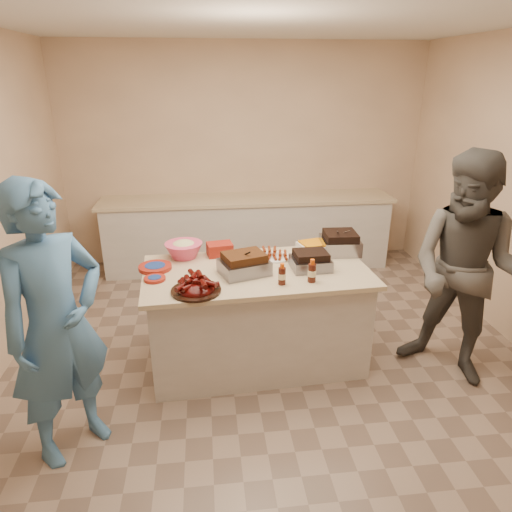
{
  "coord_description": "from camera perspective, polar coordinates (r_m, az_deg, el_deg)",
  "views": [
    {
      "loc": [
        -0.52,
        -3.27,
        2.32
      ],
      "look_at": [
        -0.13,
        0.12,
        0.95
      ],
      "focal_mm": 32.0,
      "sensor_mm": 36.0,
      "label": 1
    }
  ],
  "objects": [
    {
      "name": "room",
      "position": [
        4.04,
        2.1,
        -13.25
      ],
      "size": [
        4.5,
        5.0,
        2.7
      ],
      "primitive_type": null,
      "color": "#D5B290",
      "rests_on": "ground"
    },
    {
      "name": "back_counter",
      "position": [
        5.8,
        -1.06,
        2.99
      ],
      "size": [
        3.6,
        0.64,
        0.9
      ],
      "primitive_type": null,
      "color": "beige",
      "rests_on": "ground"
    },
    {
      "name": "island",
      "position": [
        4.08,
        0.08,
        -12.8
      ],
      "size": [
        1.86,
        1.06,
        0.85
      ],
      "primitive_type": null,
      "rotation": [
        0.0,
        0.0,
        0.06
      ],
      "color": "beige",
      "rests_on": "ground"
    },
    {
      "name": "rib_platter",
      "position": [
        3.33,
        -7.49,
        -4.44
      ],
      "size": [
        0.45,
        0.45,
        0.15
      ],
      "primitive_type": null,
      "rotation": [
        0.0,
        0.0,
        0.27
      ],
      "color": "#470604",
      "rests_on": "island"
    },
    {
      "name": "pulled_pork_tray",
      "position": [
        3.6,
        -1.48,
        -2.21
      ],
      "size": [
        0.43,
        0.37,
        0.11
      ],
      "primitive_type": "cube",
      "rotation": [
        0.0,
        0.0,
        0.31
      ],
      "color": "#47230F",
      "rests_on": "island"
    },
    {
      "name": "brisket_tray",
      "position": [
        3.72,
        6.79,
        -1.57
      ],
      "size": [
        0.32,
        0.27,
        0.09
      ],
      "primitive_type": "cube",
      "rotation": [
        0.0,
        0.0,
        0.05
      ],
      "color": "black",
      "rests_on": "island"
    },
    {
      "name": "roasting_pan",
      "position": [
        4.1,
        10.38,
        0.48
      ],
      "size": [
        0.33,
        0.33,
        0.13
      ],
      "primitive_type": "cube",
      "rotation": [
        0.0,
        0.0,
        -0.05
      ],
      "color": "gray",
      "rests_on": "island"
    },
    {
      "name": "coleslaw_bowl",
      "position": [
        3.97,
        -8.95,
        -0.15
      ],
      "size": [
        0.34,
        0.34,
        0.22
      ],
      "primitive_type": null,
      "rotation": [
        0.0,
        0.0,
        0.06
      ],
      "color": "#D84167",
      "rests_on": "island"
    },
    {
      "name": "sausage_plate",
      "position": [
        3.91,
        2.34,
        -0.2
      ],
      "size": [
        0.31,
        0.31,
        0.05
      ],
      "primitive_type": "cylinder",
      "rotation": [
        0.0,
        0.0,
        -0.14
      ],
      "color": "silver",
      "rests_on": "island"
    },
    {
      "name": "mac_cheese_dish",
      "position": [
        4.12,
        7.55,
        0.76
      ],
      "size": [
        0.36,
        0.3,
        0.08
      ],
      "primitive_type": "cube",
      "rotation": [
        0.0,
        0.0,
        0.26
      ],
      "color": "orange",
      "rests_on": "island"
    },
    {
      "name": "bbq_bottle_a",
      "position": [
        3.43,
        3.24,
        -3.53
      ],
      "size": [
        0.06,
        0.06,
        0.17
      ],
      "primitive_type": "cylinder",
      "rotation": [
        0.0,
        0.0,
        0.06
      ],
      "color": "#3A130C",
      "rests_on": "island"
    },
    {
      "name": "bbq_bottle_b",
      "position": [
        3.49,
        6.95,
        -3.2
      ],
      "size": [
        0.06,
        0.06,
        0.18
      ],
      "primitive_type": "cylinder",
      "rotation": [
        0.0,
        0.0,
        0.06
      ],
      "color": "#3A130C",
      "rests_on": "island"
    },
    {
      "name": "mustard_bottle",
      "position": [
        3.73,
        -4.07,
        -1.35
      ],
      "size": [
        0.05,
        0.05,
        0.12
      ],
      "primitive_type": "cylinder",
      "rotation": [
        0.0,
        0.0,
        0.06
      ],
      "color": "#E6AB00",
      "rests_on": "island"
    },
    {
      "name": "sauce_bowl",
      "position": [
        3.92,
        -1.67,
        -0.15
      ],
      "size": [
        0.15,
        0.06,
        0.15
      ],
      "primitive_type": "imported",
      "rotation": [
        0.0,
        0.0,
        0.06
      ],
      "color": "silver",
      "rests_on": "island"
    },
    {
      "name": "plate_stack_large",
      "position": [
        3.77,
        -12.48,
        -1.61
      ],
      "size": [
        0.28,
        0.28,
        0.03
      ],
      "primitive_type": "cylinder",
      "rotation": [
        0.0,
        0.0,
        0.06
      ],
      "color": "maroon",
      "rests_on": "island"
    },
    {
      "name": "plate_stack_small",
      "position": [
        3.57,
        -12.52,
        -2.95
      ],
      "size": [
        0.17,
        0.17,
        0.02
      ],
      "primitive_type": "cylinder",
      "rotation": [
        0.0,
        0.0,
        0.06
      ],
      "color": "maroon",
      "rests_on": "island"
    },
    {
      "name": "plastic_cup",
      "position": [
        3.94,
        -9.8,
        -0.36
      ],
      "size": [
        0.1,
        0.09,
        0.09
      ],
      "primitive_type": "imported",
      "rotation": [
        0.0,
        0.0,
        0.06
      ],
      "color": "#A03C11",
      "rests_on": "island"
    },
    {
      "name": "basket_stack",
      "position": [
        3.98,
        -4.54,
        0.14
      ],
      "size": [
        0.24,
        0.19,
        0.11
      ],
      "primitive_type": "cube",
      "rotation": [
        0.0,
        0.0,
        0.15
      ],
      "color": "maroon",
      "rests_on": "island"
    },
    {
      "name": "guest_blue",
      "position": [
        3.54,
        -21.29,
        -20.94
      ],
      "size": [
        1.76,
        1.74,
        0.43
      ],
      "primitive_type": "imported",
      "rotation": [
        0.0,
        0.0,
        0.8
      ],
      "color": "teal",
      "rests_on": "ground"
    },
    {
      "name": "guest_gray",
      "position": [
        4.25,
        22.83,
        -13.22
      ],
      "size": [
        1.95,
        1.9,
        0.69
      ],
      "primitive_type": "imported",
      "rotation": [
        0.0,
        0.0,
        -0.82
      ],
      "color": "#534F4A",
      "rests_on": "ground"
    }
  ]
}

